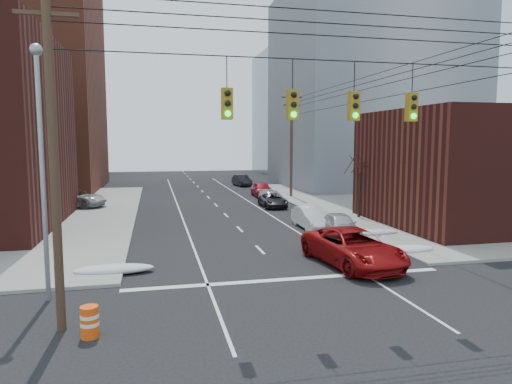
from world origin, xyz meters
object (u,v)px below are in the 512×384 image
parked_car_b (311,218)px  lot_car_a (34,207)px  lot_car_b (75,198)px  parked_car_e (262,189)px  parked_car_a (340,225)px  lot_car_d (19,203)px  parked_car_f (242,180)px  parked_car_d (272,198)px  red_pickup (353,247)px  parked_car_c (273,200)px  construction_barrel (90,321)px

parked_car_b → lot_car_a: size_ratio=0.93×
lot_car_b → parked_car_e: bearing=-52.3°
parked_car_a → lot_car_d: 26.66m
parked_car_e → lot_car_b: 18.73m
parked_car_b → parked_car_f: size_ratio=1.00×
parked_car_f → parked_car_d: bearing=-99.3°
red_pickup → parked_car_a: bearing=64.3°
parked_car_b → lot_car_b: bearing=142.8°
lot_car_b → parked_car_c: bearing=-77.2°
parked_car_c → lot_car_d: lot_car_d is taller
lot_car_b → lot_car_d: size_ratio=1.49×
parked_car_a → parked_car_b: bearing=112.2°
parked_car_f → lot_car_a: size_ratio=0.93×
red_pickup → parked_car_a: size_ratio=1.46×
red_pickup → lot_car_a: (-18.11, 17.38, 0.07)m
parked_car_b → parked_car_c: 10.24m
parked_car_f → lot_car_b: size_ratio=0.80×
parked_car_e → lot_car_b: (-18.07, -4.92, 0.14)m
lot_car_a → lot_car_b: size_ratio=0.86×
parked_car_d → red_pickup: bearing=-99.1°
lot_car_a → lot_car_d: 4.28m
lot_car_a → lot_car_b: lot_car_a is taller
red_pickup → parked_car_c: red_pickup is taller
red_pickup → lot_car_a: size_ratio=1.31×
lot_car_a → red_pickup: bearing=-116.5°
parked_car_f → lot_car_b: 24.89m
construction_barrel → lot_car_a: bearing=106.7°
parked_car_a → construction_barrel: 18.06m
lot_car_d → construction_barrel: bearing=-149.5°
lot_car_d → parked_car_e: bearing=-62.3°
parked_car_a → parked_car_f: size_ratio=0.96×
parked_car_b → parked_car_f: 30.18m
parked_car_d → lot_car_a: lot_car_a is taller
parked_car_a → parked_car_b: size_ratio=0.97×
parked_car_b → parked_car_f: bearing=88.3°
red_pickup → parked_car_b: 9.34m
parked_car_a → parked_car_d: parked_car_a is taller
lot_car_d → construction_barrel: 28.36m
parked_car_a → parked_car_e: bearing=94.1°
lot_car_b → lot_car_a: bearing=-179.9°
parked_car_c → parked_car_e: bearing=85.5°
parked_car_a → parked_car_e: 20.89m
red_pickup → parked_car_f: size_ratio=1.41×
red_pickup → lot_car_b: 27.58m
lot_car_a → construction_barrel: bearing=-146.0°
red_pickup → parked_car_d: size_ratio=1.40×
parked_car_b → parked_car_d: size_ratio=0.99×
parked_car_b → lot_car_d: (-21.34, 11.87, 0.06)m
lot_car_d → red_pickup: bearing=-124.3°
parked_car_d → lot_car_d: size_ratio=1.20×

